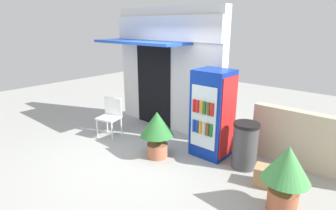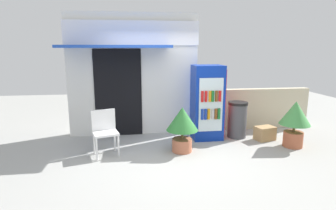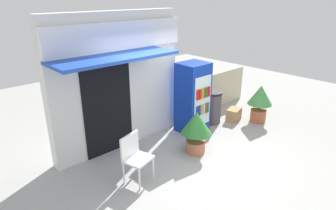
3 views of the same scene
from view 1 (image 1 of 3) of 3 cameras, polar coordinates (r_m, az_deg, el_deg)
ground at (r=5.47m, az=-6.81°, el=-10.91°), size 16.00×16.00×0.00m
storefront_building at (r=6.60m, az=-0.34°, el=8.03°), size 3.12×1.12×2.91m
drink_cooler at (r=5.29m, az=9.41°, el=-1.85°), size 0.70×0.67×1.72m
plastic_chair at (r=6.40m, az=-12.03°, el=-1.87°), size 0.56×0.52×0.90m
potted_plant_near_shop at (r=5.22m, az=-2.34°, el=-5.05°), size 0.65×0.65×0.93m
potted_plant_curbside at (r=4.06m, az=23.79°, el=-12.78°), size 0.64×0.64×1.00m
trash_bin at (r=5.10m, az=16.00°, el=-8.22°), size 0.46×0.46×0.86m
stone_boundary_wall at (r=5.41m, az=29.30°, el=-7.24°), size 2.34×0.21×1.06m
cardboard_box at (r=4.80m, az=20.52°, el=-14.02°), size 0.49×0.39×0.32m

